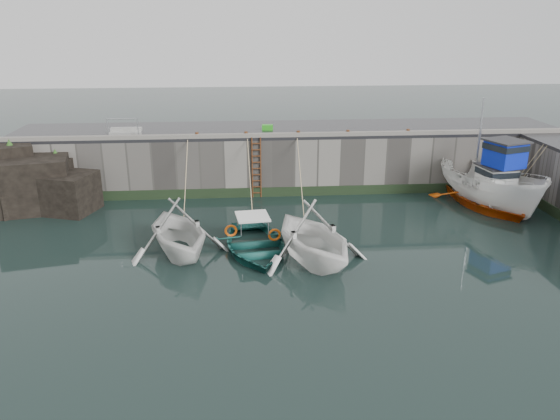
{
  "coord_description": "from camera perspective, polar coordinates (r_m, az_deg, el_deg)",
  "views": [
    {
      "loc": [
        -2.96,
        -17.5,
        8.88
      ],
      "look_at": [
        -1.22,
        4.35,
        1.2
      ],
      "focal_mm": 35.0,
      "sensor_mm": 36.0,
      "label": 1
    }
  ],
  "objects": [
    {
      "name": "kerb_back",
      "position": [
        28.37,
        1.53,
        7.88
      ],
      "size": [
        30.0,
        0.3,
        0.2
      ],
      "primitive_type": "cube",
      "color": "slate",
      "rests_on": "road_back"
    },
    {
      "name": "ground",
      "position": [
        19.84,
        4.54,
        -7.34
      ],
      "size": [
        120.0,
        120.0,
        0.0
      ],
      "primitive_type": "plane",
      "color": "black",
      "rests_on": "ground"
    },
    {
      "name": "boat_far_orange",
      "position": [
        29.36,
        20.8,
        1.24
      ],
      "size": [
        5.16,
        6.68,
        4.27
      ],
      "rotation": [
        0.0,
        0.0,
        0.13
      ],
      "color": "#EA540C",
      "rests_on": "ground"
    },
    {
      "name": "bollard_d",
      "position": [
        28.88,
        7.1,
        8.02
      ],
      "size": [
        0.18,
        0.18,
        0.28
      ],
      "primitive_type": "cylinder",
      "color": "#3F1E0F",
      "rests_on": "road_back"
    },
    {
      "name": "ladder",
      "position": [
        28.38,
        -2.48,
        4.41
      ],
      "size": [
        0.51,
        0.08,
        3.2
      ],
      "color": "#3F1E0F",
      "rests_on": "ground"
    },
    {
      "name": "bollard_a",
      "position": [
        28.38,
        -8.67,
        7.75
      ],
      "size": [
        0.18,
        0.18,
        0.28
      ],
      "primitive_type": "cylinder",
      "color": "#3F1E0F",
      "rests_on": "road_back"
    },
    {
      "name": "boat_near_white",
      "position": [
        22.39,
        -10.5,
        -4.4
      ],
      "size": [
        5.56,
        5.96,
        2.54
      ],
      "primitive_type": "imported",
      "rotation": [
        0.0,
        0.0,
        0.35
      ],
      "color": "silver",
      "rests_on": "ground"
    },
    {
      "name": "boat_near_blue",
      "position": [
        22.22,
        -2.64,
        -4.27
      ],
      "size": [
        4.08,
        5.32,
        1.03
      ],
      "primitive_type": "imported",
      "rotation": [
        0.0,
        0.0,
        0.11
      ],
      "color": "#17504A",
      "rests_on": "ground"
    },
    {
      "name": "boat_near_blacktrim",
      "position": [
        21.34,
        3.41,
        -5.31
      ],
      "size": [
        5.92,
        6.35,
        2.71
      ],
      "primitive_type": "imported",
      "rotation": [
        0.0,
        0.0,
        0.34
      ],
      "color": "white",
      "rests_on": "ground"
    },
    {
      "name": "fish_crate",
      "position": [
        30.12,
        -1.32,
        8.63
      ],
      "size": [
        0.62,
        0.41,
        0.28
      ],
      "primitive_type": "cube",
      "rotation": [
        0.0,
        0.0,
        -0.1
      ],
      "color": "green",
      "rests_on": "road_back"
    },
    {
      "name": "quay_back",
      "position": [
        31.03,
        1.05,
        5.55
      ],
      "size": [
        30.0,
        5.0,
        3.0
      ],
      "primitive_type": "cube",
      "color": "slate",
      "rests_on": "ground"
    },
    {
      "name": "boat_near_blacktrim_rope",
      "position": [
        26.31,
        1.82,
        -0.43
      ],
      "size": [
        0.04,
        6.35,
        3.1
      ],
      "primitive_type": null,
      "color": "tan",
      "rests_on": "ground"
    },
    {
      "name": "boat_far_white",
      "position": [
        28.89,
        21.23,
        2.32
      ],
      "size": [
        4.53,
        7.15,
        5.59
      ],
      "rotation": [
        0.0,
        0.0,
        0.33
      ],
      "color": "white",
      "rests_on": "ground"
    },
    {
      "name": "bollard_c",
      "position": [
        28.48,
        1.92,
        8.0
      ],
      "size": [
        0.18,
        0.18,
        0.28
      ],
      "primitive_type": "cylinder",
      "color": "#3F1E0F",
      "rests_on": "road_back"
    },
    {
      "name": "road_back",
      "position": [
        30.7,
        1.07,
        8.41
      ],
      "size": [
        30.0,
        5.0,
        0.16
      ],
      "primitive_type": "cube",
      "color": "black",
      "rests_on": "quay_back"
    },
    {
      "name": "boat_near_white_rope",
      "position": [
        26.84,
        -9.55,
        -0.29
      ],
      "size": [
        0.04,
        5.27,
        3.1
      ],
      "primitive_type": null,
      "color": "tan",
      "rests_on": "ground"
    },
    {
      "name": "bollard_b",
      "position": [
        28.31,
        -3.57,
        7.9
      ],
      "size": [
        0.18,
        0.18,
        0.28
      ],
      "primitive_type": "cylinder",
      "color": "#3F1E0F",
      "rests_on": "road_back"
    },
    {
      "name": "bollard_e",
      "position": [
        29.69,
        13.22,
        7.97
      ],
      "size": [
        0.18,
        0.18,
        0.28
      ],
      "primitive_type": "cylinder",
      "color": "#3F1E0F",
      "rests_on": "road_back"
    },
    {
      "name": "algae_back",
      "position": [
        28.93,
        1.52,
        1.95
      ],
      "size": [
        30.0,
        0.08,
        0.5
      ],
      "primitive_type": "cube",
      "color": "black",
      "rests_on": "ground"
    },
    {
      "name": "railing",
      "position": [
        29.84,
        -15.82,
        7.93
      ],
      "size": [
        1.6,
        1.05,
        1.0
      ],
      "color": "#A5A8AD",
      "rests_on": "road_back"
    },
    {
      "name": "rock_outcrop",
      "position": [
        29.42,
        -24.19,
        2.57
      ],
      "size": [
        5.85,
        4.24,
        3.41
      ],
      "color": "black",
      "rests_on": "ground"
    },
    {
      "name": "boat_near_blue_rope",
      "position": [
        26.7,
        -3.02,
        -0.14
      ],
      "size": [
        0.04,
        5.32,
        3.1
      ],
      "primitive_type": null,
      "color": "tan",
      "rests_on": "ground"
    }
  ]
}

